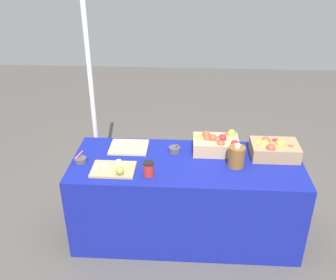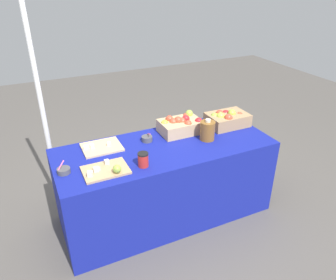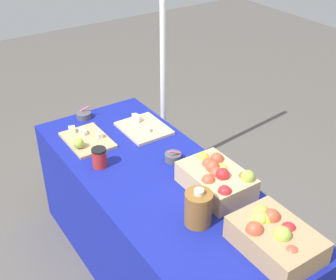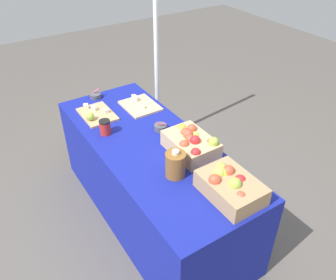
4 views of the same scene
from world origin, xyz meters
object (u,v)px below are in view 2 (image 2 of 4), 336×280
Objects in this scene: cutting_board_back at (101,147)px; coffee_cup at (143,160)px; apple_crate_middle at (181,125)px; cutting_board_front at (106,170)px; tent_pole at (43,113)px; sample_bowl_near at (147,139)px; sample_bowl_mid at (64,171)px; apple_crate_left at (227,119)px; cider_jug at (207,130)px.

cutting_board_back is 0.48m from coffee_cup.
apple_crate_middle reaches higher than cutting_board_front.
coffee_cup is at bearing -142.36° from apple_crate_middle.
coffee_cup is 0.06× the size of tent_pole.
sample_bowl_mid is (-0.76, -0.22, -0.00)m from sample_bowl_near.
sample_bowl_mid reaches higher than cutting_board_front.
apple_crate_left is at bearing -16.26° from tent_pole.
sample_bowl_mid is at bearing -179.20° from cider_jug.
tent_pole reaches higher than sample_bowl_mid.
cider_jug reaches higher than apple_crate_left.
apple_crate_left reaches higher than coffee_cup.
sample_bowl_near reaches higher than cutting_board_back.
cutting_board_front is 0.57m from sample_bowl_near.
sample_bowl_mid is 1.27m from cider_jug.
sample_bowl_near is (0.41, -0.04, 0.01)m from cutting_board_back.
tent_pole is at bearing 150.48° from sample_bowl_near.
tent_pole reaches higher than sample_bowl_near.
cutting_board_front is at bearing -98.68° from cutting_board_back.
apple_crate_middle is 0.28m from cider_jug.
apple_crate_left is 1.14× the size of cutting_board_front.
apple_crate_middle reaches higher than sample_bowl_near.
sample_bowl_mid is 0.60m from coffee_cup.
coffee_cup is at bearing -115.84° from sample_bowl_near.
tent_pole reaches higher than cider_jug.
cider_jug is 1.46m from tent_pole.
tent_pole is (-0.04, 0.67, 0.22)m from sample_bowl_mid.
apple_crate_left is at bearing 28.00° from cider_jug.
cider_jug reaches higher than sample_bowl_mid.
apple_crate_left is 1.34m from cutting_board_front.
sample_bowl_near is (-0.35, -0.04, -0.05)m from apple_crate_middle.
sample_bowl_mid is 0.05× the size of tent_pole.
tent_pole reaches higher than coffee_cup.
tent_pole is (-1.30, 0.65, 0.15)m from cider_jug.
apple_crate_middle is 3.87× the size of sample_bowl_mid.
apple_crate_middle is at bearing -19.84° from tent_pole.
cider_jug is (0.15, -0.23, 0.01)m from apple_crate_middle.
tent_pole is at bearing 160.16° from apple_crate_middle.
coffee_cup is at bearing -160.69° from apple_crate_left.
apple_crate_left is at bearing 6.88° from sample_bowl_mid.
cider_jug is (0.97, 0.14, 0.07)m from cutting_board_front.
cider_jug is at bearing -26.54° from tent_pole.
apple_crate_middle is 1.96× the size of cider_jug.
cutting_board_back is at bearing 179.39° from apple_crate_middle.
cutting_board_back is (0.06, 0.38, -0.01)m from cutting_board_front.
apple_crate_middle is at bearing 122.38° from cider_jug.
sample_bowl_mid reaches higher than sample_bowl_near.
sample_bowl_mid is at bearing -173.12° from apple_crate_left.
apple_crate_left is at bearing -3.12° from cutting_board_back.
apple_crate_middle is at bearing 24.36° from cutting_board_front.
tent_pole is at bearing 112.81° from cutting_board_front.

